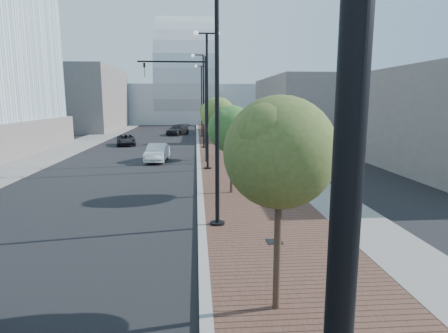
{
  "coord_description": "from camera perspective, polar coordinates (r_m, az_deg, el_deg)",
  "views": [
    {
      "loc": [
        -0.17,
        -3.84,
        4.78
      ],
      "look_at": [
        1.0,
        12.0,
        2.0
      ],
      "focal_mm": 30.28,
      "sensor_mm": 36.0,
      "label": 1
    }
  ],
  "objects": [
    {
      "name": "sidewalk",
      "position": [
        44.24,
        0.56,
        3.81
      ],
      "size": [
        7.0,
        140.0,
        0.12
      ],
      "primitive_type": "cube",
      "color": "#4C2D23",
      "rests_on": "ground"
    },
    {
      "name": "concrete_strip",
      "position": [
        44.55,
        4.03,
        3.83
      ],
      "size": [
        2.4,
        140.0,
        0.13
      ],
      "primitive_type": "cube",
      "color": "slate",
      "rests_on": "ground"
    },
    {
      "name": "curb",
      "position": [
        44.09,
        -3.98,
        3.77
      ],
      "size": [
        0.3,
        140.0,
        0.14
      ],
      "primitive_type": "cube",
      "color": "gray",
      "rests_on": "ground"
    },
    {
      "name": "west_sidewalk",
      "position": [
        45.92,
        -20.46,
        3.4
      ],
      "size": [
        4.0,
        140.0,
        0.12
      ],
      "primitive_type": "cube",
      "color": "slate",
      "rests_on": "ground"
    },
    {
      "name": "white_sedan",
      "position": [
        30.5,
        -10.05,
        2.08
      ],
      "size": [
        1.73,
        4.29,
        1.38
      ],
      "primitive_type": "imported",
      "rotation": [
        0.0,
        0.0,
        -0.06
      ],
      "color": "silver",
      "rests_on": "ground"
    },
    {
      "name": "dark_car_mid",
      "position": [
        42.3,
        -14.58,
        3.91
      ],
      "size": [
        2.7,
        4.47,
        1.16
      ],
      "primitive_type": "imported",
      "rotation": [
        0.0,
        0.0,
        0.2
      ],
      "color": "black",
      "rests_on": "ground"
    },
    {
      "name": "dark_car_far",
      "position": [
        53.77,
        -7.0,
        5.52
      ],
      "size": [
        3.5,
        5.27,
        1.42
      ],
      "primitive_type": "imported",
      "rotation": [
        0.0,
        0.0,
        -0.34
      ],
      "color": "black",
      "rests_on": "ground"
    },
    {
      "name": "pedestrian",
      "position": [
        25.34,
        9.67,
        0.73
      ],
      "size": [
        0.64,
        0.49,
        1.58
      ],
      "primitive_type": "imported",
      "rotation": [
        0.0,
        0.0,
        2.94
      ],
      "color": "black",
      "rests_on": "ground"
    },
    {
      "name": "streetlight_0",
      "position": [
        1.99,
        18.8,
        10.56
      ],
      "size": [
        1.72,
        0.56,
        9.28
      ],
      "color": "black",
      "rests_on": "ground"
    },
    {
      "name": "streetlight_1",
      "position": [
        13.86,
        -1.52,
        8.12
      ],
      "size": [
        1.44,
        0.56,
        9.21
      ],
      "color": "black",
      "rests_on": "ground"
    },
    {
      "name": "streetlight_2",
      "position": [
        25.85,
        -2.55,
        10.01
      ],
      "size": [
        1.72,
        0.56,
        9.28
      ],
      "color": "black",
      "rests_on": "ground"
    },
    {
      "name": "streetlight_3",
      "position": [
        37.84,
        -3.27,
        9.25
      ],
      "size": [
        1.44,
        0.56,
        9.21
      ],
      "color": "black",
      "rests_on": "ground"
    },
    {
      "name": "streetlight_4",
      "position": [
        49.84,
        -3.38,
        9.96
      ],
      "size": [
        1.72,
        0.56,
        9.28
      ],
      "color": "black",
      "rests_on": "ground"
    },
    {
      "name": "traffic_mast",
      "position": [
        28.84,
        -4.55,
        10.3
      ],
      "size": [
        5.09,
        0.2,
        8.0
      ],
      "color": "black",
      "rests_on": "ground"
    },
    {
      "name": "tree_0",
      "position": [
        8.14,
        8.7,
        2.04
      ],
      "size": [
        2.46,
        2.42,
        4.9
      ],
      "color": "#382619",
      "rests_on": "ground"
    },
    {
      "name": "tree_1",
      "position": [
        19.0,
        1.28,
        5.63
      ],
      "size": [
        2.42,
        2.38,
        4.56
      ],
      "color": "#382619",
      "rests_on": "ground"
    },
    {
      "name": "tree_2",
      "position": [
        30.93,
        -0.86,
        7.85
      ],
      "size": [
        2.82,
        2.82,
        5.08
      ],
      "color": "#382619",
      "rests_on": "ground"
    },
    {
      "name": "tree_3",
      "position": [
        42.92,
        -1.81,
        8.28
      ],
      "size": [
        2.68,
        2.68,
        4.9
      ],
      "color": "#382619",
      "rests_on": "ground"
    },
    {
      "name": "convention_center",
      "position": [
        88.86,
        -5.49,
        10.67
      ],
      "size": [
        50.0,
        30.0,
        50.0
      ],
      "color": "#B0B7BB",
      "rests_on": "ground"
    },
    {
      "name": "commercial_block_nw",
      "position": [
        66.85,
        -21.78,
        9.42
      ],
      "size": [
        14.0,
        20.0,
        10.0
      ],
      "primitive_type": "cube",
      "color": "slate",
      "rests_on": "ground"
    },
    {
      "name": "commercial_block_ne",
      "position": [
        56.22,
        12.65,
        8.9
      ],
      "size": [
        12.0,
        22.0,
        8.0
      ],
      "primitive_type": "cube",
      "color": "#69615E",
      "rests_on": "ground"
    },
    {
      "name": "utility_cover_1",
      "position": [
        12.97,
        7.63,
        -11.17
      ],
      "size": [
        0.5,
        0.5,
        0.02
      ],
      "primitive_type": "cube",
      "color": "black",
      "rests_on": "sidewalk"
    },
    {
      "name": "utility_cover_2",
      "position": [
        23.44,
        2.16,
        -1.52
      ],
      "size": [
        0.5,
        0.5,
        0.02
      ],
      "primitive_type": "cube",
      "color": "black",
      "rests_on": "sidewalk"
    }
  ]
}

